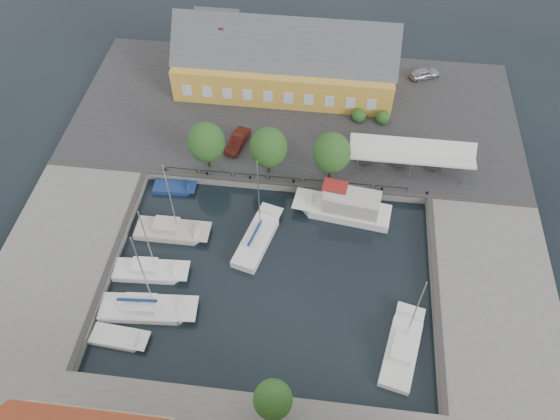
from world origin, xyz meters
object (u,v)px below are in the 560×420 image
warehouse (281,62)px  car_red (238,141)px  east_boat_c (402,349)px  launch_sw (119,338)px  west_boat_d (146,309)px  center_sailboat (257,239)px  west_boat_b (171,231)px  tent_canopy (412,151)px  launch_nw (174,188)px  car_silver (425,73)px  west_boat_c (150,272)px  trawler (346,208)px

warehouse → car_red: size_ratio=6.21×
east_boat_c → launch_sw: bearing=-175.8°
west_boat_d → center_sailboat: bearing=45.0°
center_sailboat → west_boat_d: west_boat_d is taller
west_boat_d → west_boat_b: bearing=89.6°
tent_canopy → launch_nw: size_ratio=2.76×
car_silver → car_red: car_red is taller
tent_canopy → west_boat_c: (-26.35, -17.11, -3.42)m
west_boat_b → west_boat_d: bearing=-90.4°
car_silver → trawler: bearing=134.5°
car_red → west_boat_c: 19.45m
west_boat_b → launch_sw: (-1.81, -12.73, -0.17)m
tent_canopy → west_boat_c: size_ratio=1.32×
warehouse → trawler: (9.70, -20.77, -3.41)m
west_boat_c → launch_nw: 11.49m
trawler → west_boat_d: west_boat_d is taller
launch_sw → launch_nw: bearing=88.2°
trawler → car_silver: bearing=68.5°
west_boat_c → west_boat_d: (0.84, -4.24, 0.01)m
west_boat_c → west_boat_b: bearing=80.3°
tent_canopy → trawler: bearing=-134.9°
tent_canopy → center_sailboat: center_sailboat is taller
car_red → warehouse: bearing=88.1°
warehouse → west_boat_d: (-8.91, -35.20, -4.16)m
tent_canopy → west_boat_b: 28.26m
tent_canopy → warehouse: bearing=140.1°
trawler → west_boat_c: 21.97m
center_sailboat → west_boat_b: (-9.41, 0.06, -0.10)m
car_silver → tent_canopy: bearing=147.2°
car_silver → car_red: size_ratio=0.88×
car_silver → center_sailboat: size_ratio=0.34×
car_red → launch_nw: car_red is taller
car_red → launch_nw: 9.57m
trawler → launch_sw: 26.94m
west_boat_c → launch_sw: bearing=-96.9°
center_sailboat → warehouse: bearing=91.3°
center_sailboat → trawler: bearing=28.5°
center_sailboat → launch_sw: (-11.22, -12.66, -0.27)m
west_boat_b → launch_sw: bearing=-98.1°
car_silver → east_boat_c: (-3.72, -40.04, -1.43)m
trawler → west_boat_d: bearing=-142.2°
tent_canopy → west_boat_d: (-25.50, -21.34, -3.41)m
tent_canopy → launch_sw: tent_canopy is taller
west_boat_b → car_red: bearing=68.6°
warehouse → east_boat_c: size_ratio=2.57×
east_boat_c → west_boat_d: (-24.47, 1.26, 0.01)m
west_boat_c → launch_sw: (-0.90, -7.44, -0.17)m
east_boat_c → launch_nw: (-25.64, 16.97, -0.17)m
trawler → launch_sw: (-20.35, -17.63, -0.93)m
west_boat_d → west_boat_c: bearing=101.2°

